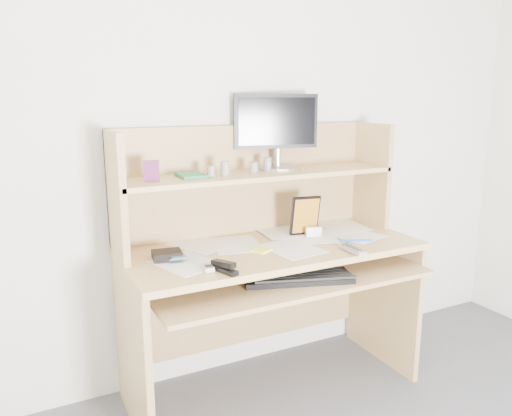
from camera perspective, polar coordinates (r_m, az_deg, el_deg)
name	(u,v)px	position (r m, az deg, el deg)	size (l,w,h in m)	color
back_wall	(244,135)	(2.55, -1.36, 8.38)	(3.60, 0.04, 2.50)	silver
desk	(266,253)	(2.44, 1.12, -5.11)	(1.40, 0.70, 1.30)	tan
paper_clutter	(274,245)	(2.36, 2.04, -4.29)	(1.32, 0.54, 0.01)	white
keyboard	(298,277)	(2.22, 4.77, -7.85)	(0.51, 0.31, 0.03)	black
tv_remote	(352,249)	(2.30, 10.93, -4.66)	(0.04, 0.16, 0.02)	gray
flip_phone	(207,267)	(2.04, -5.57, -6.70)	(0.04, 0.07, 0.02)	#B2B2B4
stapler	(224,266)	(2.01, -3.64, -6.67)	(0.04, 0.13, 0.04)	black
wallet	(167,255)	(2.20, -10.14, -5.28)	(0.12, 0.10, 0.03)	black
sticky_note_pad	(261,250)	(2.28, 0.60, -4.84)	(0.07, 0.07, 0.01)	yellow
digital_camera	(313,232)	(2.51, 6.58, -2.69)	(0.08, 0.03, 0.05)	silver
game_case	(305,216)	(2.50, 5.62, -0.87)	(0.14, 0.02, 0.20)	black
blue_pen	(356,240)	(2.47, 11.37, -3.61)	(0.01, 0.01, 0.15)	blue
card_box	(151,171)	(2.19, -11.87, 4.15)	(0.07, 0.02, 0.09)	#A62416
shelf_book	(191,175)	(2.29, -7.42, 3.71)	(0.12, 0.16, 0.02)	#2D714F
chip_stack_a	(211,172)	(2.27, -5.15, 4.16)	(0.04, 0.04, 0.05)	black
chip_stack_b	(225,169)	(2.30, -3.57, 4.50)	(0.04, 0.04, 0.07)	silver
chip_stack_c	(254,168)	(2.38, -0.27, 4.64)	(0.04, 0.04, 0.05)	black
chip_stack_d	(267,164)	(2.44, 1.31, 5.01)	(0.04, 0.04, 0.07)	white
monitor	(276,129)	(2.52, 2.34, 8.98)	(0.42, 0.21, 0.37)	#A0A0A4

